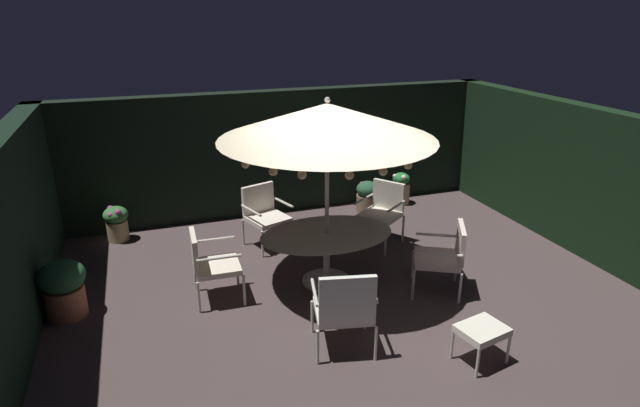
# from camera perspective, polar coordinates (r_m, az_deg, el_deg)

# --- Properties ---
(ground_plane) EXTENTS (8.03, 6.81, 0.02)m
(ground_plane) POSITION_cam_1_polar(r_m,az_deg,el_deg) (7.01, 3.06, -9.78)
(ground_plane) COLOR #473939
(hedge_backdrop_rear) EXTENTS (8.03, 0.30, 2.21)m
(hedge_backdrop_rear) POSITION_cam_1_polar(r_m,az_deg,el_deg) (9.45, -4.33, 5.71)
(hedge_backdrop_rear) COLOR black
(hedge_backdrop_rear) RESTS_ON ground_plane
(hedge_backdrop_left) EXTENTS (0.30, 6.81, 2.21)m
(hedge_backdrop_left) POSITION_cam_1_polar(r_m,az_deg,el_deg) (6.27, -31.70, -5.52)
(hedge_backdrop_left) COLOR black
(hedge_backdrop_left) RESTS_ON ground_plane
(hedge_backdrop_right) EXTENTS (0.30, 6.81, 2.21)m
(hedge_backdrop_right) POSITION_cam_1_polar(r_m,az_deg,el_deg) (8.69, 27.54, 2.01)
(hedge_backdrop_right) COLOR black
(hedge_backdrop_right) RESTS_ON ground_plane
(patio_dining_table) EXTENTS (1.81, 1.25, 0.73)m
(patio_dining_table) POSITION_cam_1_polar(r_m,az_deg,el_deg) (6.98, 0.74, -4.33)
(patio_dining_table) COLOR beige
(patio_dining_table) RESTS_ON ground_plane
(patio_umbrella) EXTENTS (2.75, 2.75, 2.53)m
(patio_umbrella) POSITION_cam_1_polar(r_m,az_deg,el_deg) (6.46, 0.80, 8.97)
(patio_umbrella) COLOR beige
(patio_umbrella) RESTS_ON ground_plane
(patio_chair_north) EXTENTS (0.83, 0.84, 0.94)m
(patio_chair_north) POSITION_cam_1_polar(r_m,az_deg,el_deg) (6.97, 13.59, -5.36)
(patio_chair_north) COLOR beige
(patio_chair_north) RESTS_ON ground_plane
(patio_chair_northeast) EXTENTS (0.85, 0.84, 0.98)m
(patio_chair_northeast) POSITION_cam_1_polar(r_m,az_deg,el_deg) (8.22, 6.89, -0.57)
(patio_chair_northeast) COLOR silver
(patio_chair_northeast) RESTS_ON ground_plane
(patio_chair_east) EXTENTS (0.77, 0.76, 0.95)m
(patio_chair_east) POSITION_cam_1_polar(r_m,az_deg,el_deg) (8.17, -6.15, -0.89)
(patio_chair_east) COLOR beige
(patio_chair_east) RESTS_ON ground_plane
(patio_chair_southeast) EXTENTS (0.62, 0.61, 0.94)m
(patio_chair_southeast) POSITION_cam_1_polar(r_m,az_deg,el_deg) (6.73, -12.07, -6.21)
(patio_chair_southeast) COLOR beige
(patio_chair_southeast) RESTS_ON ground_plane
(patio_chair_south) EXTENTS (0.77, 0.74, 1.02)m
(patio_chair_south) POSITION_cam_1_polar(r_m,az_deg,el_deg) (5.62, 2.74, -11.28)
(patio_chair_south) COLOR beige
(patio_chair_south) RESTS_ON ground_plane
(ottoman_footrest) EXTENTS (0.55, 0.48, 0.42)m
(ottoman_footrest) POSITION_cam_1_polar(r_m,az_deg,el_deg) (5.85, 17.36, -13.29)
(ottoman_footrest) COLOR silver
(ottoman_footrest) RESTS_ON ground_plane
(potted_plant_left_far) EXTENTS (0.55, 0.55, 0.73)m
(potted_plant_left_far) POSITION_cam_1_polar(r_m,az_deg,el_deg) (7.04, -26.37, -8.19)
(potted_plant_left_far) COLOR #AB6243
(potted_plant_left_far) RESTS_ON ground_plane
(potted_plant_right_far) EXTENTS (0.39, 0.39, 0.58)m
(potted_plant_right_far) POSITION_cam_1_polar(r_m,az_deg,el_deg) (8.95, -21.45, -1.89)
(potted_plant_right_far) COLOR tan
(potted_plant_right_far) RESTS_ON ground_plane
(potted_plant_front_corner) EXTENTS (0.41, 0.41, 0.57)m
(potted_plant_front_corner) POSITION_cam_1_polar(r_m,az_deg,el_deg) (9.61, 5.23, 0.87)
(potted_plant_front_corner) COLOR #7D664B
(potted_plant_front_corner) RESTS_ON ground_plane
(potted_plant_left_near) EXTENTS (0.35, 0.36, 0.61)m
(potted_plant_left_near) POSITION_cam_1_polar(r_m,az_deg,el_deg) (10.04, 8.84, 1.68)
(potted_plant_left_near) COLOR tan
(potted_plant_left_near) RESTS_ON ground_plane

